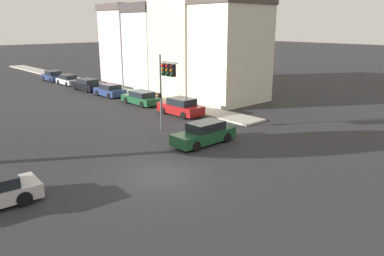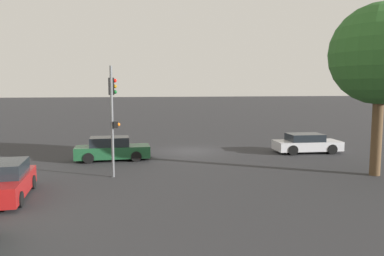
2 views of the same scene
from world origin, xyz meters
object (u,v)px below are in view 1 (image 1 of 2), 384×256
parked_car_0 (181,107)px  parked_car_3 (87,85)px  parked_car_2 (110,90)px  parked_car_5 (53,76)px  parked_car_1 (141,98)px  crossing_car_0 (204,134)px  traffic_signal (166,77)px  parked_car_4 (68,80)px

parked_car_0 → parked_car_3: bearing=-1.8°
parked_car_2 → parked_car_5: parked_car_5 is taller
parked_car_1 → parked_car_2: size_ratio=1.12×
crossing_car_0 → parked_car_3: crossing_car_0 is taller
parked_car_1 → parked_car_2: parked_car_2 is taller
traffic_signal → parked_car_0: bearing=-142.3°
parked_car_2 → parked_car_3: size_ratio=0.86×
parked_car_1 → parked_car_4: 17.41m
parked_car_0 → parked_car_2: bearing=-1.8°
crossing_car_0 → parked_car_4: size_ratio=1.14×
traffic_signal → crossing_car_0: size_ratio=1.23×
parked_car_2 → parked_car_3: 5.42m
traffic_signal → parked_car_4: size_ratio=1.40×
parked_car_3 → parked_car_4: size_ratio=1.17×
parked_car_0 → parked_car_2: 12.39m
parked_car_5 → crossing_car_0: bearing=173.0°
parked_car_5 → parked_car_3: bearing=179.3°
parked_car_0 → parked_car_4: parked_car_0 is taller
parked_car_1 → parked_car_3: size_ratio=0.96×
traffic_signal → parked_car_5: traffic_signal is taller
parked_car_4 → parked_car_5: bearing=-0.4°
traffic_signal → parked_car_2: 17.03m
parked_car_4 → traffic_signal: bearing=169.6°
traffic_signal → parked_car_5: size_ratio=1.42×
parked_car_0 → parked_car_3: size_ratio=0.93×
parked_car_2 → traffic_signal: bearing=163.4°
parked_car_1 → parked_car_3: bearing=0.6°
crossing_car_0 → parked_car_4: bearing=-98.1°
parked_car_1 → traffic_signal: bearing=155.3°
parked_car_2 → parked_car_3: bearing=-0.7°
crossing_car_0 → parked_car_1: (4.36, 13.91, -0.06)m
traffic_signal → parked_car_4: traffic_signal is taller
traffic_signal → parked_car_2: traffic_signal is taller
crossing_car_0 → parked_car_3: (4.19, 25.43, -0.03)m
parked_car_0 → parked_car_5: (-0.07, 28.65, -0.03)m
crossing_car_0 → traffic_signal: bearing=-87.8°
traffic_signal → parked_car_5: (4.45, 32.32, -3.50)m
parked_car_2 → parked_car_5: bearing=-1.4°
parked_car_1 → parked_car_5: parked_car_5 is taller
crossing_car_0 → parked_car_0: parked_car_0 is taller
parked_car_5 → parked_car_0: bearing=179.9°
parked_car_2 → parked_car_4: bearing=-1.7°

